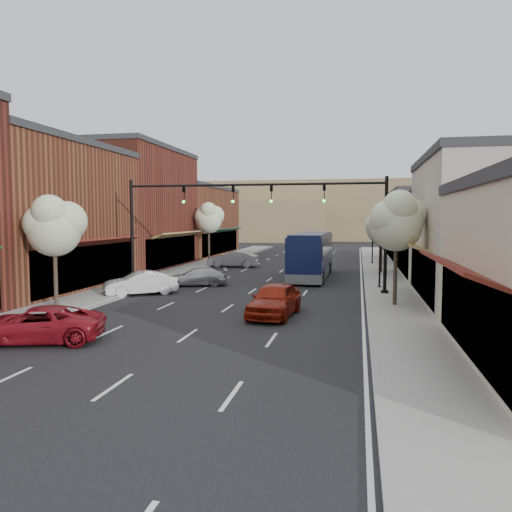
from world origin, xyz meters
The scene contains 27 objects.
ground centered at (0.00, 0.00, 0.00)m, with size 160.00×160.00×0.00m, color black.
sidewalk_left centered at (-8.40, 18.50, 0.07)m, with size 2.80×73.00×0.15m, color gray.
sidewalk_right centered at (8.40, 18.50, 0.07)m, with size 2.80×73.00×0.15m, color gray.
curb_left centered at (-7.00, 18.50, 0.07)m, with size 0.25×73.00×0.17m, color gray.
curb_right centered at (7.00, 18.50, 0.07)m, with size 0.25×73.00×0.17m, color gray.
bldg_left_midnear centered at (-14.23, 6.00, 4.66)m, with size 10.14×14.10×9.40m.
bldg_left_midfar centered at (-14.24, 20.00, 5.40)m, with size 10.14×14.10×10.90m.
bldg_left_far centered at (-14.22, 36.00, 4.16)m, with size 10.14×18.10×8.40m.
bldg_right_midnear centered at (13.72, 6.00, 3.91)m, with size 9.14×12.10×7.90m.
bldg_right_midfar centered at (13.70, 18.00, 3.17)m, with size 9.14×12.10×6.40m.
bldg_right_far centered at (13.71, 32.00, 3.66)m, with size 9.14×16.10×7.40m.
hill_far centered at (0.00, 90.00, 6.00)m, with size 120.00×30.00×12.00m, color #7A6647.
hill_near centered at (-25.00, 78.00, 4.00)m, with size 50.00×20.00×8.00m, color #7A6647.
signal_mast_right centered at (5.62, 8.00, 4.62)m, with size 8.22×0.46×7.00m.
signal_mast_left centered at (-5.62, 8.00, 4.62)m, with size 8.22×0.46×7.00m.
tree_right_near centered at (8.35, 3.94, 4.45)m, with size 2.85×2.65×5.95m.
tree_right_far centered at (8.35, 19.94, 3.99)m, with size 2.85×2.65×5.43m.
tree_left_near centered at (-8.25, -0.06, 4.22)m, with size 2.85×2.65×5.69m.
tree_left_far centered at (-8.25, 25.94, 4.60)m, with size 2.85×2.65×6.13m.
lamp_post_near centered at (7.80, 10.50, 3.01)m, with size 0.44×0.44×4.44m.
lamp_post_far centered at (7.80, 28.00, 3.01)m, with size 0.44×0.44×4.44m.
coach_bus centered at (2.96, 16.01, 1.79)m, with size 2.59×11.20×3.42m.
red_hatchback centered at (2.67, 0.49, 0.78)m, with size 1.85×4.60×1.57m, color maroon.
parked_car_a centered at (-5.08, -6.09, 0.66)m, with size 2.20×4.77×1.33m, color maroon.
parked_car_b centered at (-6.20, 5.26, 0.70)m, with size 1.48×4.24×1.40m, color silver.
parked_car_c centered at (-4.20, 9.76, 0.60)m, with size 1.69×4.15×1.20m, color #9D9DA2.
parked_car_e centered at (-4.97, 22.67, 0.77)m, with size 1.62×4.65×1.53m, color #98979C.
Camera 1 is at (6.43, -22.12, 4.56)m, focal length 35.00 mm.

